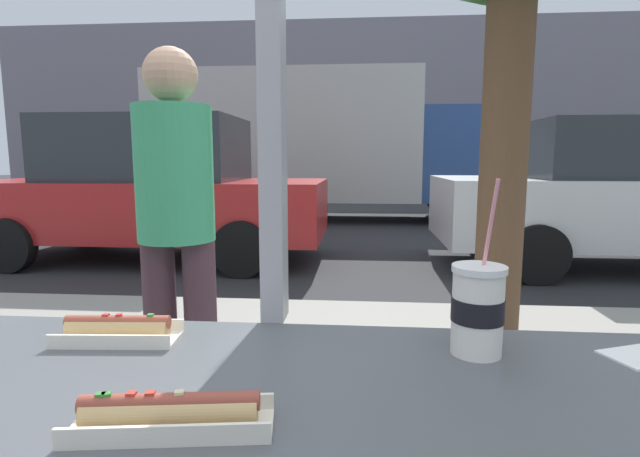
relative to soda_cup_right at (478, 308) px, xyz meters
name	(u,v)px	position (x,y,z in m)	size (l,w,h in m)	color
ground_plane	(350,230)	(-0.40, 8.09, -1.04)	(60.00, 60.00, 0.00)	#2D2D30
sidewalk_strip	(325,384)	(-0.40, 1.69, -0.98)	(16.00, 2.80, 0.13)	#9E998E
building_facade_far	(357,109)	(-0.40, 18.43, 2.18)	(28.00, 1.20, 6.44)	gray
soda_cup_right	(478,308)	(0.00, 0.00, 0.00)	(0.10, 0.10, 0.32)	white
hotdog_tray_near	(171,413)	(-0.46, -0.30, -0.06)	(0.28, 0.12, 0.05)	silver
hotdog_tray_far	(118,329)	(-0.69, 0.01, -0.06)	(0.24, 0.11, 0.05)	silver
parked_car_red	(151,190)	(-2.92, 5.23, -0.13)	(4.45, 1.92, 1.84)	red
parked_car_white	(636,195)	(3.06, 5.23, -0.15)	(4.65, 2.00, 1.76)	silver
box_truck	(319,142)	(-1.14, 9.77, 0.64)	(7.33, 2.44, 3.10)	beige
pedestrian	(176,218)	(-0.99, 1.10, 0.02)	(0.32, 0.32, 1.63)	#462E36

